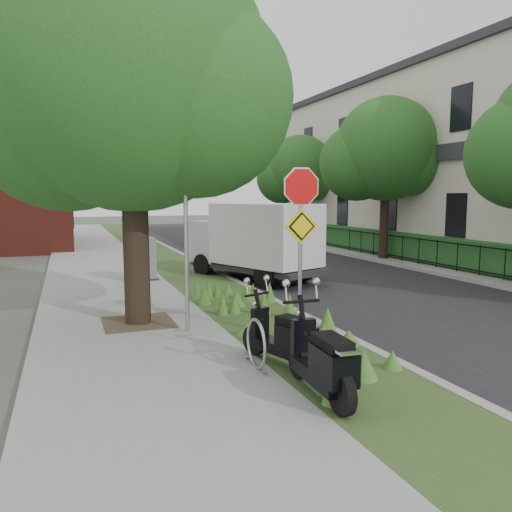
{
  "coord_description": "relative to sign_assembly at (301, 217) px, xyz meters",
  "views": [
    {
      "loc": [
        -5.29,
        -7.4,
        2.72
      ],
      "look_at": [
        -1.16,
        3.46,
        1.3
      ],
      "focal_mm": 35.0,
      "sensor_mm": 36.0,
      "label": 1
    }
  ],
  "objects": [
    {
      "name": "verge",
      "position": [
        -0.1,
        9.42,
        -2.27
      ],
      "size": [
        2.0,
        60.0,
        0.12
      ],
      "primitive_type": "cube",
      "color": "#2E471E",
      "rests_on": "ground"
    },
    {
      "name": "kerb_near",
      "position": [
        0.9,
        9.42,
        -2.26
      ],
      "size": [
        0.2,
        60.0,
        0.13
      ],
      "primitive_type": "cube",
      "color": "#9E9991",
      "rests_on": "ground"
    },
    {
      "name": "scooter_far",
      "position": [
        -0.91,
        -2.61,
        -1.78
      ],
      "size": [
        0.42,
        1.83,
        0.87
      ],
      "color": "black",
      "rests_on": "ground"
    },
    {
      "name": "box_truck",
      "position": [
        1.71,
        6.79,
        -0.96
      ],
      "size": [
        3.45,
        4.96,
        2.1
      ],
      "color": "#262628",
      "rests_on": "ground"
    },
    {
      "name": "far_tree_b",
      "position": [
        8.34,
        9.46,
        2.04
      ],
      "size": [
        4.83,
        4.31,
        6.56
      ],
      "color": "black",
      "rests_on": "ground"
    },
    {
      "name": "footpath_far",
      "position": [
        9.6,
        9.42,
        -2.27
      ],
      "size": [
        3.2,
        60.0,
        0.12
      ],
      "primitive_type": "cube",
      "color": "gray",
      "rests_on": "ground"
    },
    {
      "name": "road",
      "position": [
        4.4,
        9.42,
        -2.32
      ],
      "size": [
        7.0,
        60.0,
        0.01
      ],
      "primitive_type": "cube",
      "color": "black",
      "rests_on": "ground"
    },
    {
      "name": "street_tree_main",
      "position": [
        -2.68,
        2.28,
        2.48
      ],
      "size": [
        6.21,
        5.54,
        7.66
      ],
      "color": "black",
      "rests_on": "ground"
    },
    {
      "name": "scooter_near",
      "position": [
        -0.84,
        -1.29,
        -1.82
      ],
      "size": [
        0.72,
        1.6,
        0.79
      ],
      "color": "black",
      "rests_on": "ground"
    },
    {
      "name": "bare_post",
      "position": [
        -1.8,
        1.22,
        -0.21
      ],
      "size": [
        0.08,
        0.08,
        4.0
      ],
      "color": "#A5A8AD",
      "rests_on": "ground"
    },
    {
      "name": "sign_assembly",
      "position": [
        0.0,
        0.0,
        0.0
      ],
      "size": [
        0.94,
        0.08,
        3.22
      ],
      "color": "#A5A8AD",
      "rests_on": "ground"
    },
    {
      "name": "kerb_far",
      "position": [
        7.9,
        9.42,
        -2.26
      ],
      "size": [
        0.2,
        60.0,
        0.13
      ],
      "primitive_type": "cube",
      "color": "#9E9991",
      "rests_on": "ground"
    },
    {
      "name": "terrace_houses",
      "position": [
        12.89,
        9.42,
        1.83
      ],
      "size": [
        7.4,
        26.4,
        8.2
      ],
      "color": "beige",
      "rests_on": "ground"
    },
    {
      "name": "ground",
      "position": [
        1.4,
        -0.58,
        -2.33
      ],
      "size": [
        120.0,
        120.0,
        0.0
      ],
      "primitive_type": "plane",
      "color": "#4C5147",
      "rests_on": "ground"
    },
    {
      "name": "sidewalk_near",
      "position": [
        -2.85,
        9.42,
        -2.27
      ],
      "size": [
        3.5,
        60.0,
        0.12
      ],
      "primitive_type": "cube",
      "color": "gray",
      "rests_on": "ground"
    },
    {
      "name": "hedge_far",
      "position": [
        9.3,
        9.42,
        -1.66
      ],
      "size": [
        1.0,
        24.0,
        1.1
      ],
      "primitive_type": "cube",
      "color": "#1A4922",
      "rests_on": "footpath_far"
    },
    {
      "name": "utility_cabinet",
      "position": [
        -1.79,
        7.53,
        -1.58
      ],
      "size": [
        0.99,
        0.67,
        1.3
      ],
      "color": "#262628",
      "rests_on": "ground"
    },
    {
      "name": "far_tree_c",
      "position": [
        8.34,
        17.46,
        1.63
      ],
      "size": [
        4.37,
        3.89,
        5.93
      ],
      "color": "black",
      "rests_on": "ground"
    },
    {
      "name": "fence_far",
      "position": [
        8.6,
        9.42,
        -1.66
      ],
      "size": [
        0.04,
        24.0,
        1.0
      ],
      "color": "black",
      "rests_on": "ground"
    },
    {
      "name": "bike_hoop",
      "position": [
        -1.3,
        -1.18,
        -1.83
      ],
      "size": [
        0.06,
        0.78,
        0.77
      ],
      "color": "#A5A8AD",
      "rests_on": "ground"
    }
  ]
}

